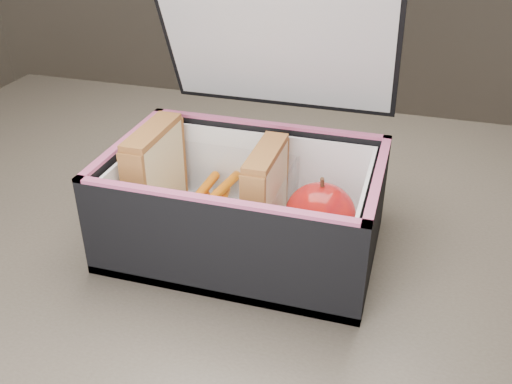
# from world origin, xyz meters

# --- Properties ---
(kitchen_table) EXTENTS (1.20, 0.80, 0.75)m
(kitchen_table) POSITION_xyz_m (0.00, 0.00, 0.66)
(kitchen_table) COLOR brown
(kitchen_table) RESTS_ON ground
(lunch_bag) EXTENTS (0.28, 0.26, 0.27)m
(lunch_bag) POSITION_xyz_m (0.00, -0.04, 0.81)
(lunch_bag) COLOR black
(lunch_bag) RESTS_ON kitchen_table
(plastic_tub) EXTENTS (0.17, 0.12, 0.07)m
(plastic_tub) POSITION_xyz_m (-0.04, -0.04, 0.80)
(plastic_tub) COLOR white
(plastic_tub) RESTS_ON lunch_bag
(sandwich_left) EXTENTS (0.03, 0.10, 0.11)m
(sandwich_left) POSITION_xyz_m (-0.10, -0.04, 0.82)
(sandwich_left) COLOR beige
(sandwich_left) RESTS_ON plastic_tub
(sandwich_right) EXTENTS (0.03, 0.09, 0.10)m
(sandwich_right) POSITION_xyz_m (0.02, -0.04, 0.82)
(sandwich_right) COLOR beige
(sandwich_right) RESTS_ON plastic_tub
(carrot_sticks) EXTENTS (0.04, 0.13, 0.03)m
(carrot_sticks) POSITION_xyz_m (-0.04, -0.03, 0.78)
(carrot_sticks) COLOR #CE5A19
(carrot_sticks) RESTS_ON plastic_tub
(paper_napkin) EXTENTS (0.10, 0.10, 0.01)m
(paper_napkin) POSITION_xyz_m (0.09, -0.04, 0.77)
(paper_napkin) COLOR white
(paper_napkin) RESTS_ON lunch_bag
(red_apple) EXTENTS (0.09, 0.09, 0.08)m
(red_apple) POSITION_xyz_m (0.08, -0.05, 0.81)
(red_apple) COLOR maroon
(red_apple) RESTS_ON paper_napkin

